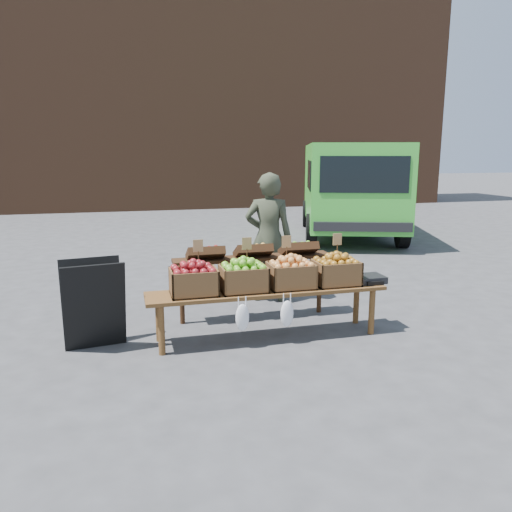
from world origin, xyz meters
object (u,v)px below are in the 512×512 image
object	(u,v)px
display_bench	(267,313)
crate_golden_apples	(194,282)
crate_green_apples	(336,273)
chalkboard_sign	(93,304)
crate_red_apples	(291,276)
crate_russet_pears	(243,279)
back_table	(253,278)
delivery_van	(350,191)
vendor	(269,238)
weighing_scale	(369,279)

from	to	relation	value
display_bench	crate_golden_apples	distance (m)	0.93
display_bench	crate_green_apples	bearing A→B (deg)	0.00
chalkboard_sign	crate_red_apples	xyz separation A→B (m)	(2.15, -0.21, 0.23)
crate_russet_pears	back_table	bearing A→B (deg)	67.78
display_bench	delivery_van	bearing A→B (deg)	57.93
delivery_van	back_table	distance (m)	6.93
vendor	display_bench	size ratio (longest dim) A/B	0.67
display_bench	crate_green_apples	size ratio (longest dim) A/B	5.40
display_bench	weighing_scale	xyz separation A→B (m)	(1.25, 0.00, 0.33)
crate_golden_apples	weighing_scale	bearing A→B (deg)	0.00
back_table	delivery_van	bearing A→B (deg)	54.89
chalkboard_sign	back_table	size ratio (longest dim) A/B	0.46
back_table	crate_green_apples	world-z (taller)	back_table
crate_golden_apples	crate_green_apples	xyz separation A→B (m)	(1.65, 0.00, 0.00)
vendor	crate_russet_pears	xyz separation A→B (m)	(-0.70, -1.43, -0.20)
chalkboard_sign	back_table	xyz separation A→B (m)	(1.90, 0.51, 0.04)
back_table	display_bench	bearing A→B (deg)	-91.52
weighing_scale	crate_red_apples	bearing A→B (deg)	180.00
vendor	chalkboard_sign	bearing A→B (deg)	46.33
vendor	weighing_scale	xyz separation A→B (m)	(0.82, -1.43, -0.30)
vendor	chalkboard_sign	xyz separation A→B (m)	(-2.31, -1.21, -0.42)
display_bench	weighing_scale	size ratio (longest dim) A/B	7.94
delivery_van	display_bench	xyz separation A→B (m)	(-3.99, -6.37, -0.85)
crate_red_apples	crate_green_apples	world-z (taller)	same
crate_golden_apples	weighing_scale	distance (m)	2.08
crate_russet_pears	crate_red_apples	xyz separation A→B (m)	(0.55, 0.00, 0.00)
crate_green_apples	vendor	bearing A→B (deg)	105.58
vendor	crate_russet_pears	world-z (taller)	vendor
crate_green_apples	weighing_scale	distance (m)	0.44
chalkboard_sign	crate_green_apples	distance (m)	2.72
crate_red_apples	weighing_scale	xyz separation A→B (m)	(0.98, 0.00, -0.10)
crate_golden_apples	chalkboard_sign	bearing A→B (deg)	168.51
delivery_van	back_table	world-z (taller)	delivery_van
display_bench	crate_red_apples	size ratio (longest dim) A/B	5.40
delivery_van	display_bench	bearing A→B (deg)	-103.31
display_bench	crate_russet_pears	xyz separation A→B (m)	(-0.28, 0.00, 0.42)
delivery_van	back_table	size ratio (longest dim) A/B	2.42
delivery_van	weighing_scale	world-z (taller)	delivery_van
chalkboard_sign	display_bench	distance (m)	1.90
back_table	crate_red_apples	size ratio (longest dim) A/B	4.20
crate_green_apples	crate_russet_pears	bearing A→B (deg)	180.00
crate_red_apples	delivery_van	bearing A→B (deg)	59.74
display_bench	crate_golden_apples	world-z (taller)	crate_golden_apples
crate_golden_apples	crate_green_apples	world-z (taller)	same
crate_russet_pears	display_bench	bearing A→B (deg)	0.00
crate_red_apples	crate_green_apples	bearing A→B (deg)	0.00
vendor	back_table	xyz separation A→B (m)	(-0.41, -0.71, -0.39)
crate_green_apples	weighing_scale	bearing A→B (deg)	0.00
chalkboard_sign	crate_red_apples	size ratio (longest dim) A/B	1.94
delivery_van	chalkboard_sign	size ratio (longest dim) A/B	5.24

